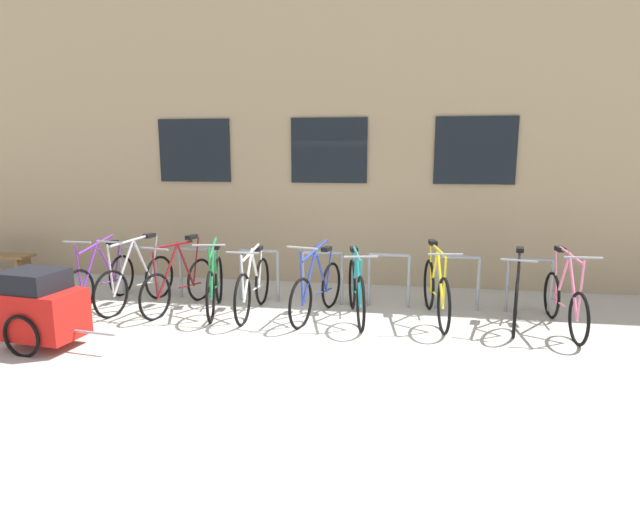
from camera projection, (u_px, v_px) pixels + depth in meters
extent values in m
plane|color=#B2ADA0|center=(290.00, 347.00, 6.28)|extent=(42.00, 42.00, 0.00)
cube|color=tan|center=(350.00, 129.00, 11.97)|extent=(28.00, 6.47, 5.60)
cube|color=black|center=(195.00, 151.00, 9.29)|extent=(1.30, 0.04, 1.08)
cube|color=black|center=(329.00, 151.00, 8.91)|extent=(1.30, 0.04, 1.08)
cube|color=black|center=(475.00, 151.00, 8.53)|extent=(1.30, 0.04, 1.08)
cylinder|color=gray|center=(122.00, 271.00, 8.55)|extent=(0.05, 0.05, 0.79)
cylinder|color=gray|center=(157.00, 272.00, 8.46)|extent=(0.05, 0.05, 0.79)
cylinder|color=gray|center=(138.00, 247.00, 8.43)|extent=(0.59, 0.05, 0.05)
cylinder|color=gray|center=(181.00, 273.00, 8.39)|extent=(0.05, 0.05, 0.79)
cylinder|color=gray|center=(216.00, 274.00, 8.30)|extent=(0.05, 0.05, 0.79)
cylinder|color=gray|center=(197.00, 249.00, 8.27)|extent=(0.59, 0.05, 0.05)
cylinder|color=gray|center=(241.00, 275.00, 8.23)|extent=(0.05, 0.05, 0.79)
cylinder|color=gray|center=(278.00, 277.00, 8.14)|extent=(0.05, 0.05, 0.79)
cylinder|color=gray|center=(259.00, 251.00, 8.11)|extent=(0.59, 0.05, 0.05)
cylinder|color=gray|center=(304.00, 278.00, 8.08)|extent=(0.05, 0.05, 0.79)
cylinder|color=gray|center=(342.00, 279.00, 7.98)|extent=(0.05, 0.05, 0.79)
cylinder|color=gray|center=(323.00, 253.00, 7.95)|extent=(0.59, 0.05, 0.05)
cylinder|color=gray|center=(369.00, 280.00, 7.92)|extent=(0.05, 0.05, 0.79)
cylinder|color=gray|center=(409.00, 282.00, 7.82)|extent=(0.05, 0.05, 0.79)
cylinder|color=gray|center=(389.00, 255.00, 7.79)|extent=(0.59, 0.05, 0.05)
cylinder|color=gray|center=(437.00, 283.00, 7.76)|extent=(0.05, 0.05, 0.79)
cylinder|color=gray|center=(478.00, 284.00, 7.67)|extent=(0.05, 0.05, 0.79)
cylinder|color=gray|center=(459.00, 257.00, 7.64)|extent=(0.59, 0.05, 0.05)
cylinder|color=gray|center=(507.00, 286.00, 7.60)|extent=(0.05, 0.05, 0.79)
cylinder|color=gray|center=(551.00, 287.00, 7.51)|extent=(0.05, 0.05, 0.79)
cylinder|color=gray|center=(531.00, 259.00, 7.48)|extent=(0.59, 0.05, 0.05)
torus|color=black|center=(219.00, 280.00, 8.15)|extent=(0.21, 0.72, 0.73)
torus|color=black|center=(211.00, 297.00, 7.19)|extent=(0.21, 0.72, 0.73)
cylinder|color=#1E7238|center=(212.00, 270.00, 7.39)|extent=(0.15, 0.47, 0.75)
cylinder|color=#1E7238|center=(216.00, 270.00, 7.78)|extent=(0.12, 0.34, 0.59)
cylinder|color=#1E7238|center=(213.00, 248.00, 7.49)|extent=(0.21, 0.75, 0.20)
cylinder|color=#1E7238|center=(217.00, 285.00, 7.92)|extent=(0.14, 0.49, 0.08)
cylinder|color=#1E7238|center=(218.00, 265.00, 8.01)|extent=(0.07, 0.20, 0.53)
cylinder|color=#1E7238|center=(210.00, 272.00, 7.14)|extent=(0.05, 0.08, 0.68)
cube|color=black|center=(216.00, 247.00, 7.87)|extent=(0.14, 0.22, 0.06)
cylinder|color=gray|center=(209.00, 245.00, 7.10)|extent=(0.43, 0.13, 0.03)
torus|color=black|center=(159.00, 277.00, 8.38)|extent=(0.17, 0.69, 0.70)
torus|color=black|center=(111.00, 294.00, 7.39)|extent=(0.17, 0.69, 0.70)
cylinder|color=#B7B7BC|center=(124.00, 267.00, 7.59)|extent=(0.14, 0.52, 0.78)
cylinder|color=#B7B7BC|center=(143.00, 263.00, 7.99)|extent=(0.11, 0.39, 0.74)
cylinder|color=#B7B7BC|center=(131.00, 241.00, 7.69)|extent=(0.20, 0.84, 0.07)
cylinder|color=#B7B7BC|center=(149.00, 283.00, 8.13)|extent=(0.13, 0.54, 0.07)
cylinder|color=#B7B7BC|center=(155.00, 258.00, 8.23)|extent=(0.06, 0.20, 0.68)
cylinder|color=#B7B7BC|center=(110.00, 269.00, 7.34)|extent=(0.04, 0.08, 0.71)
cube|color=black|center=(149.00, 236.00, 8.08)|extent=(0.14, 0.22, 0.06)
cylinder|color=gray|center=(109.00, 242.00, 7.29)|extent=(0.44, 0.11, 0.03)
torus|color=black|center=(262.00, 281.00, 8.07)|extent=(0.05, 0.72, 0.72)
torus|color=black|center=(243.00, 300.00, 7.07)|extent=(0.05, 0.72, 0.72)
cylinder|color=silver|center=(248.00, 275.00, 7.29)|extent=(0.04, 0.49, 0.68)
cylinder|color=silver|center=(256.00, 272.00, 7.69)|extent=(0.04, 0.37, 0.59)
cylinder|color=silver|center=(251.00, 253.00, 7.40)|extent=(0.04, 0.80, 0.12)
cylinder|color=silver|center=(258.00, 287.00, 7.82)|extent=(0.03, 0.52, 0.08)
cylinder|color=silver|center=(260.00, 266.00, 7.93)|extent=(0.03, 0.20, 0.52)
cylinder|color=silver|center=(242.00, 277.00, 7.03)|extent=(0.03, 0.08, 0.61)
cube|color=black|center=(258.00, 248.00, 7.79)|extent=(0.10, 0.20, 0.06)
cylinder|color=gray|center=(242.00, 253.00, 6.99)|extent=(0.44, 0.03, 0.03)
torus|color=black|center=(552.00, 295.00, 7.40)|extent=(0.06, 0.66, 0.66)
torus|color=black|center=(579.00, 319.00, 6.35)|extent=(0.06, 0.66, 0.66)
cylinder|color=pink|center=(573.00, 286.00, 6.58)|extent=(0.06, 0.52, 0.78)
cylinder|color=pink|center=(562.00, 280.00, 6.99)|extent=(0.05, 0.39, 0.73)
cylinder|color=pink|center=(571.00, 255.00, 6.68)|extent=(0.07, 0.85, 0.09)
cylinder|color=pink|center=(558.00, 302.00, 7.14)|extent=(0.04, 0.54, 0.07)
cylinder|color=pink|center=(556.00, 274.00, 7.25)|extent=(0.03, 0.20, 0.67)
cylinder|color=pink|center=(581.00, 290.00, 6.31)|extent=(0.03, 0.08, 0.72)
cube|color=black|center=(560.00, 249.00, 7.09)|extent=(0.11, 0.20, 0.06)
cylinder|color=gray|center=(583.00, 258.00, 6.26)|extent=(0.44, 0.04, 0.03)
torus|color=black|center=(517.00, 291.00, 7.49)|extent=(0.19, 0.73, 0.74)
torus|color=black|center=(515.00, 309.00, 6.61)|extent=(0.19, 0.73, 0.74)
cylinder|color=black|center=(517.00, 284.00, 6.80)|extent=(0.13, 0.45, 0.66)
cylinder|color=black|center=(518.00, 277.00, 7.13)|extent=(0.10, 0.33, 0.67)
cylinder|color=black|center=(519.00, 257.00, 6.88)|extent=(0.19, 0.72, 0.05)
cylinder|color=black|center=(517.00, 297.00, 7.27)|extent=(0.12, 0.47, 0.08)
cylinder|color=black|center=(519.00, 272.00, 7.35)|extent=(0.07, 0.20, 0.60)
cylinder|color=black|center=(517.00, 286.00, 6.58)|extent=(0.04, 0.08, 0.59)
cube|color=black|center=(520.00, 250.00, 7.20)|extent=(0.14, 0.22, 0.06)
cylinder|color=gray|center=(519.00, 260.00, 6.54)|extent=(0.44, 0.12, 0.03)
torus|color=black|center=(352.00, 284.00, 7.87)|extent=(0.19, 0.74, 0.74)
torus|color=black|center=(361.00, 304.00, 6.83)|extent=(0.19, 0.74, 0.74)
cylinder|color=teal|center=(358.00, 279.00, 7.06)|extent=(0.14, 0.50, 0.66)
cylinder|color=teal|center=(355.00, 274.00, 7.47)|extent=(0.11, 0.38, 0.60)
cylinder|color=teal|center=(357.00, 255.00, 7.18)|extent=(0.21, 0.82, 0.09)
cylinder|color=teal|center=(354.00, 290.00, 7.61)|extent=(0.13, 0.52, 0.08)
cylinder|color=teal|center=(353.00, 268.00, 7.73)|extent=(0.07, 0.20, 0.54)
cylinder|color=teal|center=(361.00, 282.00, 6.80)|extent=(0.04, 0.08, 0.59)
cube|color=black|center=(354.00, 249.00, 7.58)|extent=(0.14, 0.22, 0.06)
cylinder|color=gray|center=(361.00, 257.00, 6.76)|extent=(0.44, 0.12, 0.03)
torus|color=black|center=(429.00, 285.00, 7.82)|extent=(0.14, 0.75, 0.75)
torus|color=black|center=(444.00, 306.00, 6.74)|extent=(0.14, 0.75, 0.75)
cylinder|color=yellow|center=(440.00, 278.00, 6.98)|extent=(0.11, 0.53, 0.71)
cylinder|color=yellow|center=(434.00, 271.00, 7.41)|extent=(0.09, 0.40, 0.71)
cylinder|color=yellow|center=(439.00, 250.00, 7.09)|extent=(0.15, 0.87, 0.04)
cylinder|color=yellow|center=(432.00, 291.00, 7.56)|extent=(0.10, 0.55, 0.08)
cylinder|color=yellow|center=(431.00, 265.00, 7.67)|extent=(0.05, 0.20, 0.64)
cylinder|color=yellow|center=(445.00, 281.00, 6.71)|extent=(0.04, 0.08, 0.64)
cube|color=black|center=(433.00, 243.00, 7.51)|extent=(0.13, 0.21, 0.06)
cylinder|color=gray|center=(445.00, 254.00, 6.66)|extent=(0.44, 0.08, 0.03)
torus|color=black|center=(331.00, 285.00, 7.90)|extent=(0.21, 0.68, 0.69)
torus|color=black|center=(301.00, 304.00, 6.94)|extent=(0.21, 0.68, 0.69)
cylinder|color=#233893|center=(310.00, 275.00, 7.14)|extent=(0.16, 0.50, 0.78)
cylinder|color=#233893|center=(322.00, 274.00, 7.53)|extent=(0.13, 0.38, 0.62)
cylinder|color=#233893|center=(315.00, 250.00, 7.24)|extent=(0.24, 0.82, 0.19)
cylinder|color=#233893|center=(324.00, 291.00, 7.66)|extent=(0.15, 0.52, 0.07)
cylinder|color=#233893|center=(329.00, 268.00, 7.76)|extent=(0.07, 0.20, 0.56)
cylinder|color=#233893|center=(301.00, 277.00, 6.89)|extent=(0.05, 0.08, 0.71)
cube|color=black|center=(327.00, 249.00, 7.62)|extent=(0.15, 0.22, 0.06)
cylinder|color=gray|center=(302.00, 248.00, 6.84)|extent=(0.43, 0.13, 0.03)
torus|color=black|center=(200.00, 280.00, 8.27)|extent=(0.18, 0.67, 0.67)
torus|color=black|center=(155.00, 297.00, 7.29)|extent=(0.18, 0.67, 0.67)
cylinder|color=maroon|center=(168.00, 272.00, 7.50)|extent=(0.15, 0.52, 0.71)
cylinder|color=maroon|center=(186.00, 265.00, 7.89)|extent=(0.12, 0.39, 0.74)
cylinder|color=maroon|center=(174.00, 245.00, 7.60)|extent=(0.22, 0.84, 0.07)
cylinder|color=maroon|center=(190.00, 285.00, 8.03)|extent=(0.14, 0.53, 0.07)
cylinder|color=maroon|center=(196.00, 260.00, 8.13)|extent=(0.07, 0.20, 0.68)
cylinder|color=maroon|center=(155.00, 274.00, 7.25)|extent=(0.04, 0.08, 0.65)
cube|color=black|center=(191.00, 237.00, 7.97)|extent=(0.14, 0.22, 0.06)
cylinder|color=gray|center=(155.00, 249.00, 7.21)|extent=(0.44, 0.12, 0.03)
torus|color=black|center=(122.00, 276.00, 8.54)|extent=(0.08, 0.68, 0.68)
torus|color=black|center=(79.00, 292.00, 7.53)|extent=(0.08, 0.68, 0.68)
cylinder|color=#722D99|center=(90.00, 266.00, 7.74)|extent=(0.06, 0.51, 0.76)
cylinder|color=#722D99|center=(107.00, 265.00, 8.15)|extent=(0.06, 0.38, 0.61)
cylinder|color=#722D99|center=(96.00, 244.00, 7.85)|extent=(0.08, 0.84, 0.18)
cylinder|color=#722D99|center=(112.00, 281.00, 8.29)|extent=(0.05, 0.53, 0.07)
cylinder|color=#722D99|center=(117.00, 260.00, 8.40)|extent=(0.03, 0.20, 0.55)
cylinder|color=#722D99|center=(78.00, 268.00, 7.48)|extent=(0.03, 0.08, 0.69)
cube|color=black|center=(113.00, 243.00, 8.26)|extent=(0.11, 0.21, 0.06)
cylinder|color=gray|center=(77.00, 242.00, 7.44)|extent=(0.44, 0.05, 0.03)
cube|color=red|center=(42.00, 314.00, 6.24)|extent=(0.97, 0.71, 0.56)
cube|color=black|center=(33.00, 280.00, 6.18)|extent=(0.74, 0.65, 0.24)
torus|color=black|center=(64.00, 319.00, 6.58)|extent=(0.51, 0.10, 0.51)
torus|color=black|center=(21.00, 337.00, 5.96)|extent=(0.51, 0.10, 0.51)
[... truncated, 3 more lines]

